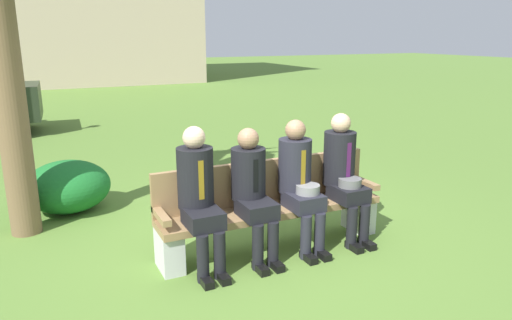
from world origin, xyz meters
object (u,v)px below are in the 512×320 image
(seated_man_rightmost, at_px, (344,171))
(shrub_near_bench, at_px, (68,186))
(seated_man_leftmost, at_px, (199,192))
(seated_man_centerleft, at_px, (252,187))
(park_bench, at_px, (270,206))
(seated_man_centerright, at_px, (299,179))

(seated_man_rightmost, xyz_separation_m, shrub_near_bench, (-2.62, 2.12, -0.43))
(seated_man_leftmost, height_order, seated_man_centerleft, seated_man_leftmost)
(shrub_near_bench, bearing_deg, seated_man_centerleft, -54.03)
(seated_man_centerleft, relative_size, seated_man_rightmost, 0.95)
(park_bench, bearing_deg, seated_man_centerright, -27.11)
(park_bench, distance_m, shrub_near_bench, 2.69)
(seated_man_rightmost, distance_m, shrub_near_bench, 3.40)
(seated_man_centerleft, xyz_separation_m, shrub_near_bench, (-1.54, 2.12, -0.40))
(park_bench, xyz_separation_m, seated_man_rightmost, (0.81, -0.13, 0.31))
(seated_man_leftmost, bearing_deg, seated_man_centerleft, -0.62)
(seated_man_leftmost, relative_size, shrub_near_bench, 1.31)
(seated_man_centerleft, distance_m, shrub_near_bench, 2.65)
(shrub_near_bench, bearing_deg, seated_man_rightmost, -39.04)
(shrub_near_bench, bearing_deg, seated_man_leftmost, -64.79)
(seated_man_leftmost, bearing_deg, seated_man_centerright, -0.41)
(seated_man_centerright, height_order, seated_man_rightmost, seated_man_rightmost)
(seated_man_centerleft, bearing_deg, shrub_near_bench, 125.97)
(seated_man_leftmost, bearing_deg, park_bench, 8.80)
(park_bench, relative_size, seated_man_centerleft, 1.86)
(seated_man_leftmost, xyz_separation_m, seated_man_rightmost, (1.62, -0.01, -0.00))
(seated_man_rightmost, bearing_deg, seated_man_centerright, -179.75)
(seated_man_leftmost, relative_size, seated_man_rightmost, 1.00)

